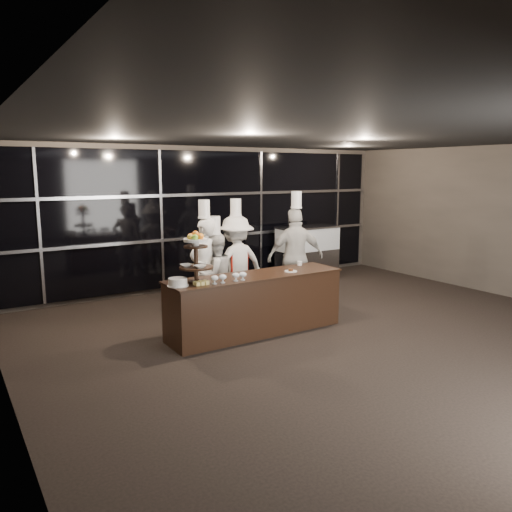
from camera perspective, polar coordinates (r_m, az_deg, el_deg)
room at (r=6.85m, az=14.72°, el=1.05°), size 10.00×10.00×10.00m
window_wall at (r=10.79m, az=-4.90°, el=4.44°), size 8.60×0.10×2.80m
buffet_counter at (r=7.75m, az=-0.05°, el=-5.45°), size 2.84×0.74×0.92m
display_stand at (r=7.08m, az=-6.89°, el=0.27°), size 0.48×0.48×0.74m
compotes at (r=7.14m, az=-3.10°, el=-2.35°), size 0.58×0.11×0.12m
layer_cake at (r=6.98m, az=-8.94°, el=-2.97°), size 0.30×0.30×0.11m
pastry_squares at (r=7.01m, az=-6.29°, el=-3.08°), size 0.20×0.13×0.05m
small_plate at (r=7.89m, az=3.99°, el=-1.69°), size 0.20×0.20×0.05m
chef_cup at (r=8.42m, az=5.01°, el=-0.83°), size 0.08×0.08×0.07m
display_case at (r=11.50m, az=5.89°, el=0.64°), size 1.43×0.62×1.24m
chef_a at (r=8.48m, az=-5.83°, el=-1.25°), size 0.71×0.56×2.02m
chef_b at (r=8.53m, az=-4.67°, el=-2.16°), size 0.77×0.63×1.74m
chef_c at (r=8.87m, az=-2.29°, el=-0.84°), size 1.14×0.70×2.02m
chef_d at (r=9.26m, az=4.55°, el=-0.03°), size 1.15×0.74×2.13m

